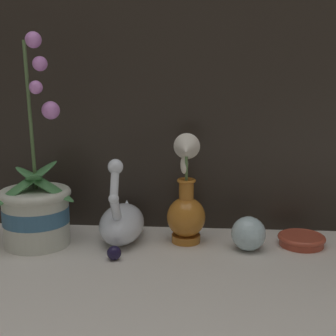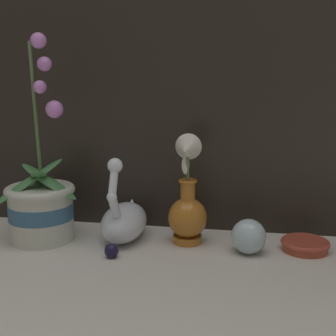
{
  "view_description": "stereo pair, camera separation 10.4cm",
  "coord_description": "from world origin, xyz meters",
  "px_view_note": "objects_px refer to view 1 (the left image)",
  "views": [
    {
      "loc": [
        0.08,
        -0.88,
        0.4
      ],
      "look_at": [
        0.01,
        0.14,
        0.19
      ],
      "focal_mm": 50.0,
      "sensor_mm": 36.0,
      "label": 1
    },
    {
      "loc": [
        0.18,
        -0.87,
        0.4
      ],
      "look_at": [
        0.01,
        0.14,
        0.19
      ],
      "focal_mm": 50.0,
      "sensor_mm": 36.0,
      "label": 2
    }
  ],
  "objects_px": {
    "orchid_potted_plant": "(36,207)",
    "glass_sphere": "(248,234)",
    "swan_figurine": "(122,221)",
    "amber_dish": "(301,239)",
    "blue_vase": "(186,204)"
  },
  "relations": [
    {
      "from": "glass_sphere",
      "to": "orchid_potted_plant",
      "type": "bearing_deg",
      "value": 179.85
    },
    {
      "from": "orchid_potted_plant",
      "to": "amber_dish",
      "type": "height_order",
      "value": "orchid_potted_plant"
    },
    {
      "from": "orchid_potted_plant",
      "to": "glass_sphere",
      "type": "distance_m",
      "value": 0.49
    },
    {
      "from": "blue_vase",
      "to": "amber_dish",
      "type": "bearing_deg",
      "value": 0.18
    },
    {
      "from": "swan_figurine",
      "to": "amber_dish",
      "type": "xyz_separation_m",
      "value": [
        0.42,
        0.0,
        -0.04
      ]
    },
    {
      "from": "orchid_potted_plant",
      "to": "amber_dish",
      "type": "distance_m",
      "value": 0.62
    },
    {
      "from": "swan_figurine",
      "to": "amber_dish",
      "type": "relative_size",
      "value": 1.94
    },
    {
      "from": "orchid_potted_plant",
      "to": "glass_sphere",
      "type": "xyz_separation_m",
      "value": [
        0.49,
        -0.0,
        -0.05
      ]
    },
    {
      "from": "blue_vase",
      "to": "amber_dish",
      "type": "xyz_separation_m",
      "value": [
        0.27,
        0.0,
        -0.08
      ]
    },
    {
      "from": "glass_sphere",
      "to": "amber_dish",
      "type": "xyz_separation_m",
      "value": [
        0.13,
        0.04,
        -0.02
      ]
    },
    {
      "from": "orchid_potted_plant",
      "to": "swan_figurine",
      "type": "relative_size",
      "value": 2.27
    },
    {
      "from": "swan_figurine",
      "to": "glass_sphere",
      "type": "height_order",
      "value": "swan_figurine"
    },
    {
      "from": "blue_vase",
      "to": "amber_dish",
      "type": "distance_m",
      "value": 0.28
    },
    {
      "from": "orchid_potted_plant",
      "to": "swan_figurine",
      "type": "bearing_deg",
      "value": 9.69
    },
    {
      "from": "swan_figurine",
      "to": "blue_vase",
      "type": "height_order",
      "value": "blue_vase"
    }
  ]
}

